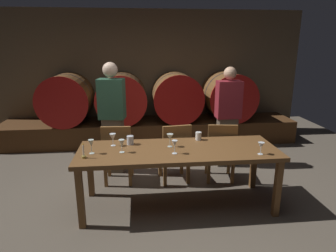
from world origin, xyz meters
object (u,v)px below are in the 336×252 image
(wine_barrel_far_left, at_px, (67,99))
(chair_right, at_px, (221,149))
(wine_barrel_center_left, at_px, (122,98))
(wine_barrel_center_right, at_px, (176,97))
(wine_glass_center_right, at_px, (170,137))
(chair_center, at_px, (175,150))
(wine_barrel_far_right, at_px, (228,96))
(cup_left, at_px, (130,140))
(guest_left, at_px, (113,117))
(wine_glass_left, at_px, (113,137))
(candle_center, at_px, (84,154))
(cup_right, at_px, (198,136))
(dining_table, at_px, (178,154))
(wine_glass_right, at_px, (175,144))
(wine_glass_far_right, at_px, (261,146))
(chair_left, at_px, (118,151))
(wine_glass_far_left, at_px, (91,144))
(wine_glass_center_left, at_px, (122,144))
(guest_right, at_px, (228,117))

(wine_barrel_far_left, height_order, chair_right, wine_barrel_far_left)
(wine_barrel_center_left, xyz_separation_m, wine_barrel_center_right, (1.08, 0.00, 0.00))
(wine_glass_center_right, bearing_deg, chair_center, 76.19)
(wine_barrel_far_right, bearing_deg, cup_left, -130.10)
(wine_barrel_far_left, bearing_deg, guest_left, -55.23)
(chair_center, distance_m, wine_glass_left, 1.00)
(wine_barrel_far_right, bearing_deg, chair_right, -109.16)
(wine_barrel_center_left, distance_m, candle_center, 2.72)
(candle_center, xyz_separation_m, cup_right, (1.37, 0.49, 0.01))
(dining_table, xyz_separation_m, wine_glass_right, (-0.06, -0.15, 0.19))
(chair_center, distance_m, wine_glass_far_right, 1.29)
(wine_barrel_center_left, height_order, candle_center, wine_barrel_center_left)
(wine_barrel_center_right, height_order, wine_glass_right, wine_barrel_center_right)
(wine_barrel_center_left, bearing_deg, wine_barrel_far_right, 0.00)
(dining_table, xyz_separation_m, chair_left, (-0.76, 0.68, -0.18))
(wine_barrel_center_right, relative_size, chair_right, 1.09)
(dining_table, bearing_deg, wine_glass_center_right, 134.50)
(wine_barrel_center_left, distance_m, wine_glass_left, 2.33)
(wine_glass_far_right, bearing_deg, chair_center, 133.36)
(dining_table, bearing_deg, wine_glass_far_left, -177.33)
(chair_right, bearing_deg, wine_glass_right, 52.74)
(dining_table, height_order, cup_right, cup_right)
(wine_barrel_center_left, relative_size, wine_barrel_far_right, 1.00)
(cup_left, bearing_deg, wine_glass_center_left, -108.56)
(wine_glass_right, bearing_deg, cup_left, 143.66)
(wine_barrel_center_right, xyz_separation_m, wine_glass_far_left, (-1.31, -2.57, -0.06))
(chair_right, relative_size, wine_glass_far_right, 6.25)
(guest_right, xyz_separation_m, wine_glass_left, (-1.74, -0.99, 0.03))
(wine_barrel_center_right, xyz_separation_m, cup_right, (-0.00, -2.22, -0.12))
(wine_barrel_far_left, distance_m, dining_table, 3.12)
(wine_barrel_far_right, height_order, dining_table, wine_barrel_far_right)
(wine_glass_far_right, bearing_deg, wine_barrel_far_right, 80.47)
(wine_glass_far_right, bearing_deg, cup_right, 135.84)
(wine_glass_right, bearing_deg, wine_glass_far_left, 173.87)
(wine_glass_far_right, xyz_separation_m, cup_right, (-0.59, 0.58, -0.05))
(chair_center, distance_m, wine_glass_center_left, 1.04)
(candle_center, xyz_separation_m, cup_left, (0.50, 0.40, 0.01))
(wine_glass_center_right, bearing_deg, cup_right, 29.05)
(guest_right, xyz_separation_m, cup_right, (-0.66, -0.88, -0.02))
(chair_center, xyz_separation_m, wine_glass_right, (-0.11, -0.78, 0.37))
(dining_table, xyz_separation_m, guest_left, (-0.85, 1.12, 0.20))
(wine_glass_center_left, bearing_deg, chair_center, 43.99)
(chair_right, bearing_deg, wine_glass_far_left, 29.16)
(wine_glass_far_right, bearing_deg, dining_table, 163.45)
(dining_table, xyz_separation_m, wine_glass_center_left, (-0.66, -0.04, 0.18))
(wine_barrel_far_left, distance_m, cup_left, 2.62)
(wine_barrel_center_right, distance_m, guest_left, 1.82)
(wine_barrel_far_left, relative_size, wine_glass_left, 6.26)
(wine_barrel_center_left, xyz_separation_m, guest_left, (-0.08, -1.41, -0.04))
(chair_right, xyz_separation_m, wine_glass_far_left, (-1.70, -0.65, 0.37))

